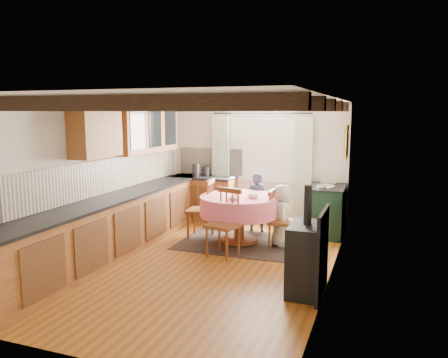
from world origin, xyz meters
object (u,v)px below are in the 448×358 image
at_px(chair_near, 223,223).
at_px(chair_left, 200,208).
at_px(dining_table, 239,220).
at_px(cup, 236,193).
at_px(cast_iron_stove, 307,240).
at_px(aga_range, 326,210).
at_px(child_right, 281,215).
at_px(chair_right, 282,219).
at_px(child_far, 257,202).

relative_size(chair_near, chair_left, 1.00).
relative_size(dining_table, cup, 14.98).
bearing_deg(chair_near, cast_iron_stove, -20.33).
bearing_deg(aga_range, chair_left, -154.92).
xyz_separation_m(dining_table, aga_range, (1.32, 1.06, 0.05)).
bearing_deg(aga_range, child_right, -121.92).
distance_m(dining_table, cup, 0.46).
distance_m(dining_table, child_right, 0.73).
xyz_separation_m(chair_right, cup, (-0.83, 0.12, 0.37)).
relative_size(dining_table, cast_iron_stove, 1.00).
distance_m(cast_iron_stove, cup, 2.37).
bearing_deg(child_far, chair_left, 34.82).
bearing_deg(chair_left, aga_range, 109.02).
distance_m(child_far, child_right, 0.94).
bearing_deg(aga_range, cup, -145.16).
height_order(chair_left, cast_iron_stove, cast_iron_stove).
bearing_deg(cup, child_right, 0.39).
bearing_deg(cast_iron_stove, chair_right, 112.30).
distance_m(cast_iron_stove, child_far, 2.85).
bearing_deg(chair_near, child_right, 62.30).
xyz_separation_m(dining_table, chair_left, (-0.76, 0.08, 0.12)).
bearing_deg(chair_right, cast_iron_stove, -157.79).
height_order(child_far, cup, child_far).
relative_size(dining_table, chair_left, 1.28).
height_order(chair_near, child_right, chair_near).
relative_size(dining_table, chair_right, 1.40).
bearing_deg(chair_right, child_right, 13.27).
height_order(dining_table, child_right, child_right).
bearing_deg(cup, chair_left, 179.03).
bearing_deg(dining_table, child_far, 83.76).
bearing_deg(dining_table, chair_right, -3.43).
distance_m(dining_table, child_far, 0.80).
height_order(chair_right, cast_iron_stove, cast_iron_stove).
relative_size(chair_left, cup, 11.73).
bearing_deg(chair_right, cup, 81.89).
bearing_deg(dining_table, cup, 142.01).
height_order(dining_table, child_far, child_far).
distance_m(chair_right, child_far, 1.05).
distance_m(dining_table, chair_left, 0.77).
distance_m(dining_table, chair_right, 0.75).
xyz_separation_m(chair_left, cast_iron_stove, (2.19, -1.81, 0.15)).
bearing_deg(cup, chair_right, -8.02).
bearing_deg(chair_near, chair_right, 56.62).
relative_size(aga_range, cup, 11.03).
bearing_deg(cast_iron_stove, dining_table, 129.63).
xyz_separation_m(chair_near, chair_right, (0.76, 0.71, -0.05)).
bearing_deg(child_right, chair_left, 70.07).
height_order(chair_right, aga_range, chair_right).
xyz_separation_m(chair_left, child_far, (0.84, 0.69, 0.03)).
xyz_separation_m(chair_left, child_right, (1.47, -0.01, -0.01)).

